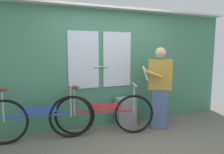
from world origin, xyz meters
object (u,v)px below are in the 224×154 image
Objects in this scene: bicycle_near_door at (38,118)px; passenger_reading_newspaper at (159,86)px; bicycle_leaning_behind at (104,114)px; trash_bin_by_wall at (125,111)px.

bicycle_near_door is 2.28m from passenger_reading_newspaper.
bicycle_leaning_behind is (1.13, -0.13, -0.01)m from bicycle_near_door.
passenger_reading_newspaper reaches higher than trash_bin_by_wall.
passenger_reading_newspaper is 0.86m from trash_bin_by_wall.
bicycle_near_door reaches higher than trash_bin_by_wall.
bicycle_near_door is at bearing 21.21° from passenger_reading_newspaper.
bicycle_leaning_behind is 0.63m from trash_bin_by_wall.
bicycle_leaning_behind is at bearing 21.92° from passenger_reading_newspaper.
bicycle_near_door is at bearing -169.48° from bicycle_leaning_behind.
trash_bin_by_wall is (0.56, 0.27, -0.10)m from bicycle_leaning_behind.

